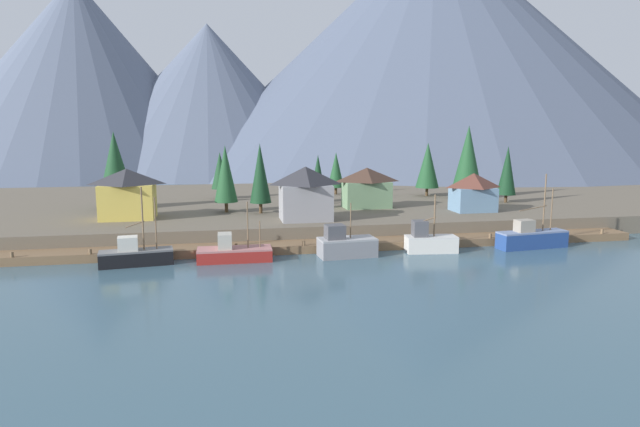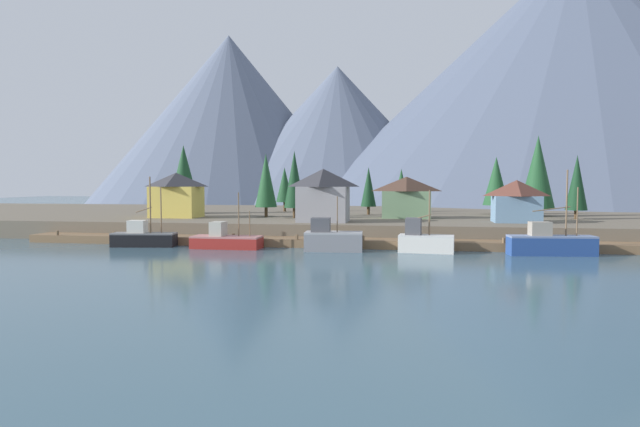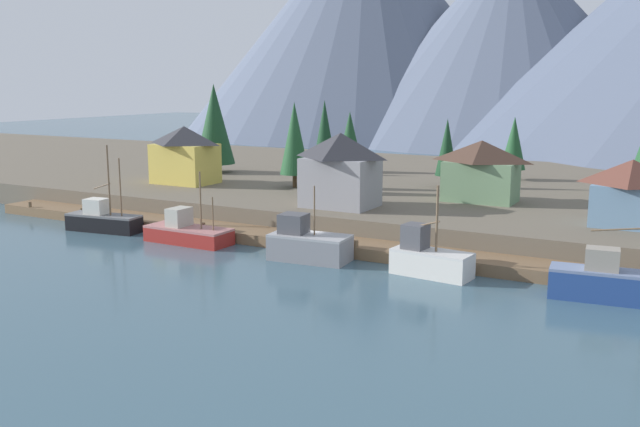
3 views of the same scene
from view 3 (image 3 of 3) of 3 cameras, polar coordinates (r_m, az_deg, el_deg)
The scene contains 20 objects.
ground_plane at distance 78.28m, azimuth 6.63°, elevation -0.56°, with size 400.00×400.00×1.00m, color #3D5B6B.
dock at distance 62.10m, azimuth 0.35°, elevation -2.48°, with size 80.00×4.00×1.60m.
shoreline_bank at distance 89.05m, azimuth 9.58°, elevation 1.87°, with size 400.00×56.00×2.50m, color #665B4C.
mountain_west_peak at distance 207.85m, azimuth 3.73°, elevation 15.42°, with size 104.64×104.64×64.02m, color slate.
mountain_central_peak at distance 188.27m, azimuth 15.18°, elevation 13.41°, with size 92.58×92.58×49.80m, color slate.
fishing_boat_black at distance 72.78m, azimuth -17.21°, elevation -0.50°, with size 7.95×3.28×8.60m.
fishing_boat_red at distance 65.75m, azimuth -10.72°, elevation -1.52°, with size 8.34×3.16×6.71m.
fishing_boat_grey at distance 58.24m, azimuth -1.00°, elevation -2.51°, with size 6.82×3.63×6.29m.
fishing_boat_white at distance 54.29m, azimuth 8.85°, elevation -3.65°, with size 6.31×3.08×7.02m.
fishing_boat_blue at distance 51.40m, azimuth 23.09°, elevation -5.26°, with size 9.29×3.26×9.25m.
house_blue at distance 64.77m, azimuth 23.92°, elevation 1.58°, with size 6.32×4.63×5.72m.
house_yellow at distance 86.37m, azimuth -10.92°, elevation 4.75°, with size 7.47×5.38×6.90m.
house_green at distance 73.64m, azimuth 12.94°, elevation 3.43°, with size 7.52×4.52×6.27m.
house_grey at distance 68.71m, azimuth 1.67°, elevation 3.62°, with size 7.08×5.48×7.26m.
conifer_near_left at distance 91.03m, azimuth 15.46°, elevation 5.52°, with size 3.08×3.08×7.90m.
conifer_near_right at distance 81.29m, azimuth -2.09°, elevation 6.12°, with size 3.42×3.42×9.90m.
conifer_mid_left at distance 96.18m, azimuth -8.57°, elevation 7.20°, with size 5.34×5.34×11.88m.
conifer_back_right at distance 82.81m, azimuth 10.27°, elevation 5.30°, with size 2.59×2.59×7.97m.
conifer_centre at distance 95.68m, azimuth 2.43°, elevation 6.35°, with size 3.15×3.15×8.20m.
conifer_far_right at distance 77.24m, azimuth 0.37°, elevation 6.00°, with size 3.12×3.12×10.19m.
Camera 3 is at (28.75, -51.22, 14.60)m, focal length 39.40 mm.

